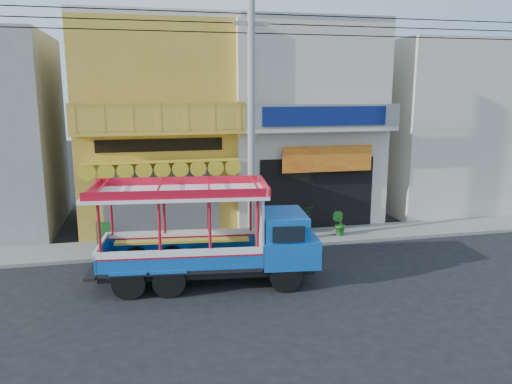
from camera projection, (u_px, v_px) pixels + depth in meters
ground at (309, 280)px, 14.70m from camera, size 90.00×90.00×0.00m
sidewalk at (274, 239)px, 18.51m from camera, size 30.00×2.00×0.12m
shophouse_left at (157, 124)px, 20.61m from camera, size 6.00×7.50×8.24m
shophouse_right at (296, 122)px, 21.92m from camera, size 6.00×6.75×8.24m
party_pilaster at (242, 131)px, 18.31m from camera, size 0.35×0.30×8.00m
filler_building_right at (437, 126)px, 23.53m from camera, size 6.00×6.00×7.60m
utility_pole at (256, 104)px, 16.66m from camera, size 28.00×0.26×9.00m
songthaew_truck at (223, 235)px, 14.20m from camera, size 6.56×2.74×2.97m
green_sign at (105, 237)px, 17.29m from camera, size 0.57×0.43×0.90m
potted_plant_a at (300, 219)px, 19.09m from camera, size 1.21×1.15×1.04m
potted_plant_b at (339, 223)px, 18.72m from camera, size 0.63×0.63×0.90m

